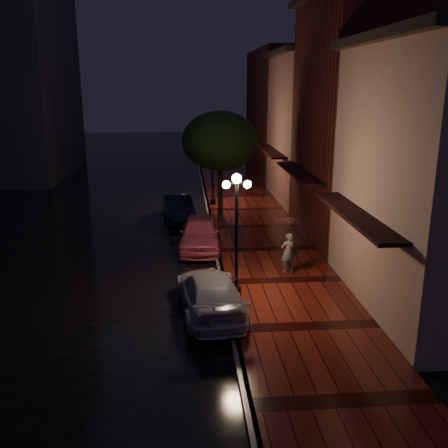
# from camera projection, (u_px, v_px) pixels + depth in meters

# --- Properties ---
(ground) EXTENTS (120.00, 120.00, 0.00)m
(ground) POSITION_uv_depth(u_px,v_px,m) (217.00, 253.00, 22.32)
(ground) COLOR black
(ground) RESTS_ON ground
(sidewalk) EXTENTS (4.50, 60.00, 0.15)m
(sidewalk) POSITION_uv_depth(u_px,v_px,m) (266.00, 250.00, 22.47)
(sidewalk) COLOR #41110B
(sidewalk) RESTS_ON ground
(curb) EXTENTS (0.25, 60.00, 0.15)m
(curb) POSITION_uv_depth(u_px,v_px,m) (217.00, 252.00, 22.30)
(curb) COLOR #595451
(curb) RESTS_ON ground
(storefront_near) EXTENTS (5.00, 8.00, 8.50)m
(storefront_near) POSITION_uv_depth(u_px,v_px,m) (446.00, 183.00, 15.96)
(storefront_near) COLOR gray
(storefront_near) RESTS_ON ground
(storefront_mid) EXTENTS (5.00, 8.00, 11.00)m
(storefront_mid) POSITION_uv_depth(u_px,v_px,m) (363.00, 124.00, 23.30)
(storefront_mid) COLOR #511914
(storefront_mid) RESTS_ON ground
(storefront_far) EXTENTS (5.00, 8.00, 9.00)m
(storefront_far) POSITION_uv_depth(u_px,v_px,m) (317.00, 131.00, 31.25)
(storefront_far) COLOR #8C5951
(storefront_far) RESTS_ON ground
(storefront_extra) EXTENTS (5.00, 12.00, 10.00)m
(storefront_extra) POSITION_uv_depth(u_px,v_px,m) (286.00, 114.00, 40.72)
(storefront_extra) COLOR #511914
(storefront_extra) RESTS_ON ground
(streetlamp_near) EXTENTS (0.96, 0.36, 4.31)m
(streetlamp_near) POSITION_uv_depth(u_px,v_px,m) (236.00, 228.00, 16.85)
(streetlamp_near) COLOR black
(streetlamp_near) RESTS_ON sidewalk
(streetlamp_far) EXTENTS (0.96, 0.36, 4.31)m
(streetlamp_far) POSITION_uv_depth(u_px,v_px,m) (213.00, 165.00, 30.29)
(streetlamp_far) COLOR black
(streetlamp_far) RESTS_ON sidewalk
(street_tree) EXTENTS (4.16, 4.16, 5.80)m
(street_tree) POSITION_uv_depth(u_px,v_px,m) (220.00, 143.00, 26.98)
(street_tree) COLOR black
(street_tree) RESTS_ON sidewalk
(pink_car) EXTENTS (2.12, 4.58, 1.52)m
(pink_car) POSITION_uv_depth(u_px,v_px,m) (200.00, 233.00, 22.75)
(pink_car) COLOR #E25D78
(pink_car) RESTS_ON ground
(navy_car) EXTENTS (1.98, 4.38, 1.39)m
(navy_car) POSITION_uv_depth(u_px,v_px,m) (178.00, 208.00, 27.62)
(navy_car) COLOR black
(navy_car) RESTS_ON ground
(silver_car) EXTENTS (2.37, 4.91, 1.38)m
(silver_car) POSITION_uv_depth(u_px,v_px,m) (210.00, 293.00, 16.33)
(silver_car) COLOR #B9B9C2
(silver_car) RESTS_ON ground
(woman_with_umbrella) EXTENTS (0.93, 0.95, 2.24)m
(woman_with_umbrella) POSITION_uv_depth(u_px,v_px,m) (289.00, 236.00, 19.28)
(woman_with_umbrella) COLOR silver
(woman_with_umbrella) RESTS_ON sidewalk
(parking_meter) EXTENTS (0.17, 0.15, 1.49)m
(parking_meter) POSITION_uv_depth(u_px,v_px,m) (219.00, 227.00, 22.63)
(parking_meter) COLOR black
(parking_meter) RESTS_ON sidewalk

